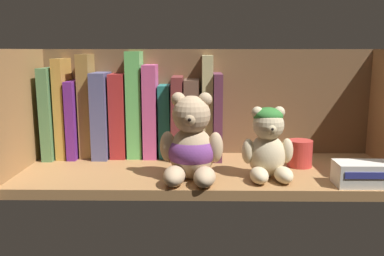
% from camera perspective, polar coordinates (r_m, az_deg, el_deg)
% --- Properties ---
extents(shelf_board, '(0.78, 0.28, 0.02)m').
position_cam_1_polar(shelf_board, '(0.90, 2.15, -6.18)').
color(shelf_board, '#9E7042').
rests_on(shelf_board, ground).
extents(shelf_back_panel, '(0.81, 0.01, 0.27)m').
position_cam_1_polar(shelf_back_panel, '(1.02, 2.01, 3.02)').
color(shelf_back_panel, brown).
rests_on(shelf_back_panel, ground).
extents(shelf_side_panel_left, '(0.02, 0.31, 0.27)m').
position_cam_1_polar(shelf_side_panel_left, '(0.95, -22.55, 1.67)').
color(shelf_side_panel_left, '#9E7042').
rests_on(shelf_side_panel_left, ground).
extents(book_0, '(0.03, 0.15, 0.21)m').
position_cam_1_polar(book_0, '(1.05, -18.21, 2.13)').
color(book_0, '#50804F').
rests_on(book_0, shelf_board).
extents(book_1, '(0.02, 0.12, 0.23)m').
position_cam_1_polar(book_1, '(1.04, -16.80, 2.70)').
color(book_1, '#C08B3C').
rests_on(book_1, shelf_board).
extents(book_2, '(0.02, 0.13, 0.18)m').
position_cam_1_polar(book_2, '(1.04, -15.38, 1.33)').
color(book_2, '#62227F').
rests_on(book_2, shelf_board).
extents(book_3, '(0.03, 0.09, 0.24)m').
position_cam_1_polar(book_3, '(1.03, -13.94, 3.00)').
color(book_3, olive).
rests_on(book_3, shelf_board).
extents(book_4, '(0.04, 0.13, 0.20)m').
position_cam_1_polar(book_4, '(1.02, -11.94, 1.87)').
color(book_4, '#545684').
rests_on(book_4, shelf_board).
extents(book_5, '(0.03, 0.10, 0.20)m').
position_cam_1_polar(book_5, '(1.01, -9.78, 1.78)').
color(book_5, '#AA2828').
rests_on(book_5, shelf_board).
extents(book_6, '(0.03, 0.09, 0.25)m').
position_cam_1_polar(book_6, '(1.00, -7.66, 3.23)').
color(book_6, '#63C161').
rests_on(book_6, shelf_board).
extents(book_7, '(0.03, 0.10, 0.22)m').
position_cam_1_polar(book_7, '(1.00, -5.56, 2.38)').
color(book_7, '#CA4F8A').
rests_on(book_7, shelf_board).
extents(book_8, '(0.03, 0.09, 0.17)m').
position_cam_1_polar(book_8, '(1.00, -3.66, 1.05)').
color(book_8, '#23756B').
rests_on(book_8, shelf_board).
extents(book_9, '(0.03, 0.14, 0.19)m').
position_cam_1_polar(book_9, '(1.00, -1.98, 1.64)').
color(book_9, maroon).
rests_on(book_9, shelf_board).
extents(book_10, '(0.03, 0.12, 0.18)m').
position_cam_1_polar(book_10, '(1.00, -0.05, 1.43)').
color(book_10, brown).
rests_on(book_10, shelf_board).
extents(book_11, '(0.02, 0.13, 0.24)m').
position_cam_1_polar(book_11, '(0.99, 1.89, 2.99)').
color(book_11, tan).
rests_on(book_11, shelf_board).
extents(book_12, '(0.02, 0.15, 0.20)m').
position_cam_1_polar(book_12, '(1.00, 3.39, 1.83)').
color(book_12, '#602E46').
rests_on(book_12, shelf_board).
extents(teddy_bear_larger, '(0.13, 0.13, 0.17)m').
position_cam_1_polar(teddy_bear_larger, '(0.81, -0.09, -2.45)').
color(teddy_bear_larger, tan).
rests_on(teddy_bear_larger, shelf_board).
extents(teddy_bear_smaller, '(0.10, 0.11, 0.14)m').
position_cam_1_polar(teddy_bear_smaller, '(0.83, 10.31, -2.24)').
color(teddy_bear_smaller, beige).
rests_on(teddy_bear_smaller, shelf_board).
extents(pillar_candle, '(0.05, 0.05, 0.06)m').
position_cam_1_polar(pillar_candle, '(0.94, 14.46, -3.37)').
color(pillar_candle, '#C63833').
rests_on(pillar_candle, shelf_board).
extents(small_product_box, '(0.10, 0.06, 0.04)m').
position_cam_1_polar(small_product_box, '(0.85, 22.18, -5.80)').
color(small_product_box, silver).
rests_on(small_product_box, shelf_board).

